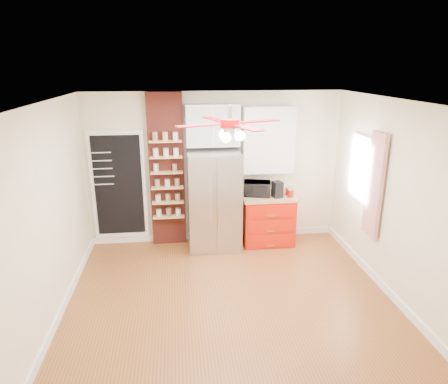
{
  "coord_description": "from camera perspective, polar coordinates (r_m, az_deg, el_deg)",
  "views": [
    {
      "loc": [
        -0.66,
        -4.91,
        3.12
      ],
      "look_at": [
        0.03,
        0.9,
        1.25
      ],
      "focal_mm": 32.0,
      "sensor_mm": 36.0,
      "label": 1
    }
  ],
  "objects": [
    {
      "name": "pantry_jar_oats",
      "position": [
        6.91,
        -9.7,
        3.41
      ],
      "size": [
        0.11,
        0.11,
        0.14
      ],
      "primitive_type": "cylinder",
      "rotation": [
        0.0,
        0.0,
        -0.39
      ],
      "color": "beige",
      "rests_on": "brick_pillar"
    },
    {
      "name": "canister_left",
      "position": [
        7.09,
        9.49,
        -0.2
      ],
      "size": [
        0.14,
        0.14,
        0.14
      ],
      "primitive_type": "cylinder",
      "rotation": [
        0.0,
        0.0,
        0.4
      ],
      "color": "#A41009",
      "rests_on": "red_cabinet"
    },
    {
      "name": "brick_pillar",
      "position": [
        7.05,
        -8.15,
        3.01
      ],
      "size": [
        0.6,
        0.16,
        2.7
      ],
      "primitive_type": "cube",
      "color": "maroon",
      "rests_on": "floor"
    },
    {
      "name": "window",
      "position": [
        6.67,
        19.1,
        3.13
      ],
      "size": [
        0.04,
        0.75,
        1.05
      ],
      "primitive_type": "cube",
      "color": "white",
      "rests_on": "wall_right"
    },
    {
      "name": "floor",
      "position": [
        5.85,
        0.74,
        -14.51
      ],
      "size": [
        4.5,
        4.5,
        0.0
      ],
      "primitive_type": "plane",
      "color": "brown",
      "rests_on": "ground"
    },
    {
      "name": "wall_right",
      "position": [
        5.97,
        22.73,
        -0.94
      ],
      "size": [
        0.02,
        4.0,
        2.7
      ],
      "primitive_type": "cube",
      "color": "beige",
      "rests_on": "floor"
    },
    {
      "name": "fridge",
      "position": [
        6.94,
        -1.41,
        -1.17
      ],
      "size": [
        0.9,
        0.7,
        1.75
      ],
      "primitive_type": "cube",
      "color": "#B4B4B9",
      "rests_on": "floor"
    },
    {
      "name": "ceiling",
      "position": [
        4.97,
        0.87,
        12.88
      ],
      "size": [
        4.5,
        4.5,
        0.0
      ],
      "primitive_type": "plane",
      "color": "white",
      "rests_on": "wall_back"
    },
    {
      "name": "red_cabinet",
      "position": [
        7.28,
        6.22,
        -3.89
      ],
      "size": [
        0.94,
        0.64,
        0.9
      ],
      "color": "red",
      "rests_on": "floor"
    },
    {
      "name": "upper_shelf_unit",
      "position": [
        7.05,
        6.3,
        7.44
      ],
      "size": [
        0.9,
        0.3,
        1.15
      ],
      "primitive_type": "cube",
      "color": "white",
      "rests_on": "wall_back"
    },
    {
      "name": "toaster_oven",
      "position": [
        7.08,
        4.76,
        0.48
      ],
      "size": [
        0.52,
        0.41,
        0.25
      ],
      "primitive_type": "imported",
      "rotation": [
        0.0,
        0.0,
        -0.22
      ],
      "color": "black",
      "rests_on": "red_cabinet"
    },
    {
      "name": "upper_glass_cabinet",
      "position": [
        6.83,
        -1.65,
        9.55
      ],
      "size": [
        0.9,
        0.35,
        0.7
      ],
      "primitive_type": "cube",
      "color": "white",
      "rests_on": "wall_back"
    },
    {
      "name": "ceiling_fan",
      "position": [
        5.0,
        0.86,
        9.72
      ],
      "size": [
        1.4,
        1.4,
        0.44
      ],
      "color": "silver",
      "rests_on": "ceiling"
    },
    {
      "name": "wall_back",
      "position": [
        7.16,
        -1.32,
        3.4
      ],
      "size": [
        4.5,
        0.02,
        2.7
      ],
      "primitive_type": "cube",
      "color": "beige",
      "rests_on": "floor"
    },
    {
      "name": "wall_front",
      "position": [
        3.46,
        5.3,
        -13.06
      ],
      "size": [
        4.5,
        0.02,
        2.7
      ],
      "primitive_type": "cube",
      "color": "beige",
      "rests_on": "floor"
    },
    {
      "name": "pantry_jar_beans",
      "position": [
        6.89,
        -7.06,
        3.41
      ],
      "size": [
        0.1,
        0.1,
        0.12
      ],
      "primitive_type": "cylinder",
      "rotation": [
        0.0,
        0.0,
        -0.23
      ],
      "color": "olive",
      "rests_on": "brick_pillar"
    },
    {
      "name": "wall_left",
      "position": [
        5.45,
        -23.38,
        -2.74
      ],
      "size": [
        0.02,
        4.0,
        2.7
      ],
      "primitive_type": "cube",
      "color": "beige",
      "rests_on": "floor"
    },
    {
      "name": "curtain",
      "position": [
        6.2,
        20.74,
        0.93
      ],
      "size": [
        0.06,
        0.4,
        1.55
      ],
      "primitive_type": "cube",
      "color": "#B52518",
      "rests_on": "wall_right"
    },
    {
      "name": "canister_right",
      "position": [
        7.2,
        9.21,
        0.09
      ],
      "size": [
        0.14,
        0.14,
        0.13
      ],
      "primitive_type": "cylinder",
      "rotation": [
        0.0,
        0.0,
        -0.43
      ],
      "color": "red",
      "rests_on": "red_cabinet"
    },
    {
      "name": "chalkboard",
      "position": [
        7.23,
        -14.81,
        0.9
      ],
      "size": [
        0.95,
        0.05,
        1.95
      ],
      "color": "white",
      "rests_on": "wall_back"
    },
    {
      "name": "coffee_maker",
      "position": [
        7.03,
        7.63,
        0.36
      ],
      "size": [
        0.19,
        0.21,
        0.28
      ],
      "primitive_type": "cube",
      "rotation": [
        0.0,
        0.0,
        0.25
      ],
      "color": "black",
      "rests_on": "red_cabinet"
    }
  ]
}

